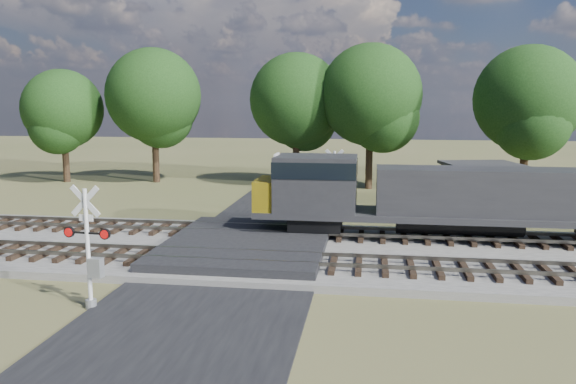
# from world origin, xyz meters

# --- Properties ---
(ground) EXTENTS (160.00, 160.00, 0.00)m
(ground) POSITION_xyz_m (0.00, 0.00, 0.00)
(ground) COLOR #4F552D
(ground) RESTS_ON ground
(ballast_bed) EXTENTS (140.00, 10.00, 0.30)m
(ballast_bed) POSITION_xyz_m (10.00, 0.50, 0.15)
(ballast_bed) COLOR gray
(ballast_bed) RESTS_ON ground
(road) EXTENTS (7.00, 60.00, 0.08)m
(road) POSITION_xyz_m (0.00, 0.00, 0.04)
(road) COLOR black
(road) RESTS_ON ground
(crossing_panel) EXTENTS (7.00, 9.00, 0.62)m
(crossing_panel) POSITION_xyz_m (0.00, 0.50, 0.32)
(crossing_panel) COLOR #262628
(crossing_panel) RESTS_ON ground
(track_near) EXTENTS (140.00, 2.60, 0.33)m
(track_near) POSITION_xyz_m (3.12, -2.00, 0.41)
(track_near) COLOR black
(track_near) RESTS_ON ballast_bed
(track_far) EXTENTS (140.00, 2.60, 0.33)m
(track_far) POSITION_xyz_m (3.12, 3.00, 0.41)
(track_far) COLOR black
(track_far) RESTS_ON ballast_bed
(crossing_signal_near) EXTENTS (1.64, 0.37, 4.07)m
(crossing_signal_near) POSITION_xyz_m (-3.47, -6.96, 1.69)
(crossing_signal_near) COLOR silver
(crossing_signal_near) RESTS_ON ground
(crossing_signal_far) EXTENTS (1.66, 0.42, 4.14)m
(crossing_signal_far) POSITION_xyz_m (3.33, 7.15, 1.72)
(crossing_signal_far) COLOR silver
(crossing_signal_far) RESTS_ON ground
(equipment_shed) EXTENTS (5.08, 5.08, 2.97)m
(equipment_shed) POSITION_xyz_m (12.17, 12.03, 1.50)
(equipment_shed) COLOR #46271E
(equipment_shed) RESTS_ON ground
(treeline) EXTENTS (86.45, 11.83, 11.59)m
(treeline) POSITION_xyz_m (7.39, 20.69, 7.02)
(treeline) COLOR black
(treeline) RESTS_ON ground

